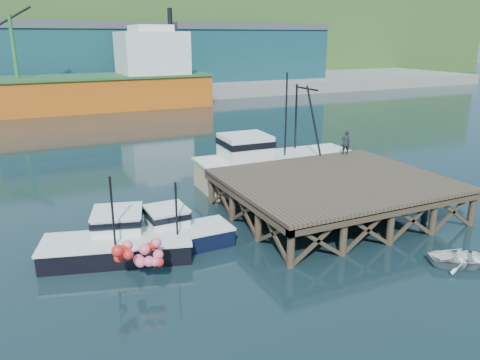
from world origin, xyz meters
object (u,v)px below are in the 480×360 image
trawler (275,162)px  dinghy (464,258)px  boat_navy (172,234)px  boat_black (118,241)px  dockworker (346,142)px

trawler → dinghy: trawler is taller
dinghy → trawler: bearing=31.4°
boat_navy → trawler: (9.63, 6.96, 0.85)m
trawler → dinghy: 14.50m
dinghy → boat_navy: bearing=81.5°
boat_black → dockworker: (16.50, 4.69, 2.18)m
boat_black → dinghy: (13.90, -7.56, -0.45)m
dinghy → dockworker: dockworker is taller
boat_navy → dockworker: bearing=18.0°
boat_navy → dinghy: (11.32, -7.39, -0.40)m
trawler → dockworker: trawler is taller
trawler → dinghy: (1.70, -14.34, -1.25)m
boat_navy → dinghy: 13.52m
boat_navy → trawler: 11.91m
boat_black → trawler: size_ratio=0.63×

